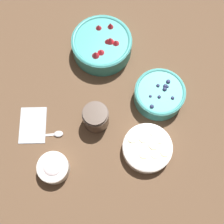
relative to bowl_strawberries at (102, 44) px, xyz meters
The scene contains 8 objects.
ground_plane 0.27m from the bowl_strawberries, behind, with size 4.00×4.00×0.00m, color brown.
bowl_strawberries is the anchor object (origin of this frame).
bowl_blueberries 0.28m from the bowl_strawberries, 126.82° to the right, with size 0.17×0.17×0.07m.
bowl_bananas 0.41m from the bowl_strawberries, 151.10° to the right, with size 0.16×0.16×0.04m.
bowl_cream 0.47m from the bowl_strawberries, 168.23° to the left, with size 0.10×0.10×0.06m.
jar_chocolate 0.28m from the bowl_strawberries, behind, with size 0.09×0.09×0.09m.
napkin 0.38m from the bowl_strawberries, 148.24° to the left, with size 0.14×0.11×0.01m.
spoon 0.37m from the bowl_strawberries, 159.53° to the left, with size 0.04×0.14×0.01m.
Camera 1 is at (-0.34, -0.08, 1.03)m, focal length 50.00 mm.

